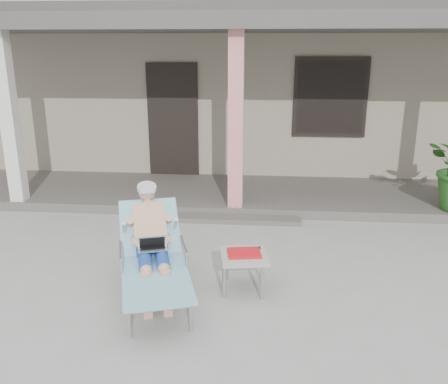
{
  "coord_description": "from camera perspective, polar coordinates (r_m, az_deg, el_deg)",
  "views": [
    {
      "loc": [
        0.43,
        -4.85,
        2.54
      ],
      "look_at": [
        -0.04,
        0.6,
        0.85
      ],
      "focal_mm": 38.0,
      "sensor_mm": 36.0,
      "label": 1
    }
  ],
  "objects": [
    {
      "name": "ground",
      "position": [
        5.49,
        -0.11,
        -10.38
      ],
      "size": [
        60.0,
        60.0,
        0.0
      ],
      "primitive_type": "plane",
      "color": "#9E9E99",
      "rests_on": "ground"
    },
    {
      "name": "house",
      "position": [
        11.39,
        2.84,
        12.74
      ],
      "size": [
        10.4,
        5.4,
        3.3
      ],
      "color": "#9F937E",
      "rests_on": "ground"
    },
    {
      "name": "porch_deck",
      "position": [
        8.24,
        1.73,
        -0.25
      ],
      "size": [
        10.0,
        2.0,
        0.15
      ],
      "primitive_type": "cube",
      "color": "#605B56",
      "rests_on": "ground"
    },
    {
      "name": "porch_overhang",
      "position": [
        7.81,
        1.89,
        18.98
      ],
      "size": [
        10.0,
        2.3,
        2.85
      ],
      "color": "silver",
      "rests_on": "porch_deck"
    },
    {
      "name": "porch_step",
      "position": [
        7.17,
        1.2,
        -3.28
      ],
      "size": [
        2.0,
        0.3,
        0.07
      ],
      "primitive_type": "cube",
      "color": "#605B56",
      "rests_on": "ground"
    },
    {
      "name": "lounger",
      "position": [
        5.0,
        -8.71,
        -4.69
      ],
      "size": [
        1.11,
        1.79,
        1.13
      ],
      "rotation": [
        0.0,
        0.0,
        0.3
      ],
      "color": "#B7B7BC",
      "rests_on": "ground"
    },
    {
      "name": "side_table",
      "position": [
        5.11,
        2.43,
        -7.91
      ],
      "size": [
        0.57,
        0.57,
        0.45
      ],
      "rotation": [
        0.0,
        0.0,
        0.16
      ],
      "color": "#A2A29E",
      "rests_on": "ground"
    }
  ]
}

